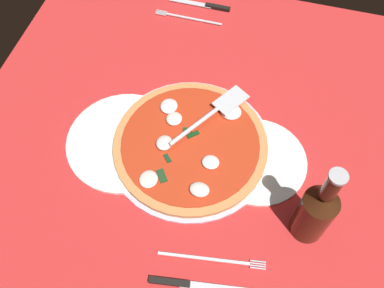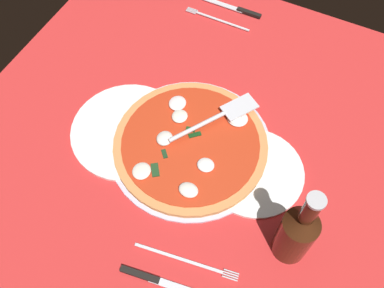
{
  "view_description": "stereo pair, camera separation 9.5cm",
  "coord_description": "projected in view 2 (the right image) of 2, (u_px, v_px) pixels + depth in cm",
  "views": [
    {
      "loc": [
        -13.38,
        49.4,
        83.38
      ],
      "look_at": [
        -0.38,
        2.13,
        1.93
      ],
      "focal_mm": 40.53,
      "sensor_mm": 36.0,
      "label": 1
    },
    {
      "loc": [
        -22.24,
        46.01,
        83.38
      ],
      "look_at": [
        -0.38,
        2.13,
        1.93
      ],
      "focal_mm": 40.53,
      "sensor_mm": 36.0,
      "label": 2
    }
  ],
  "objects": [
    {
      "name": "place_setting_far",
      "position": [
        173.0,
        272.0,
        0.82
      ],
      "size": [
        22.1,
        14.41,
        1.4
      ],
      "rotation": [
        0.0,
        0.0,
        3.29
      ],
      "color": "white",
      "rests_on": "ground_plane"
    },
    {
      "name": "beer_bottle",
      "position": [
        297.0,
        232.0,
        0.77
      ],
      "size": [
        6.72,
        6.72,
        23.28
      ],
      "color": "#3D1D0E",
      "rests_on": "ground_plane"
    },
    {
      "name": "dinner_plate_right",
      "position": [
        128.0,
        131.0,
        0.98
      ],
      "size": [
        25.99,
        25.99,
        1.0
      ],
      "primitive_type": "cylinder",
      "color": "white",
      "rests_on": "ground_plane"
    },
    {
      "name": "ground_plane",
      "position": [
        195.0,
        141.0,
        0.98
      ],
      "size": [
        103.77,
        103.77,
        0.8
      ],
      "primitive_type": "cube",
      "color": "red"
    },
    {
      "name": "dinner_plate_left",
      "position": [
        254.0,
        172.0,
        0.93
      ],
      "size": [
        21.46,
        21.46,
        1.0
      ],
      "primitive_type": "cylinder",
      "color": "white",
      "rests_on": "ground_plane"
    },
    {
      "name": "pizza_server",
      "position": [
        216.0,
        118.0,
        0.96
      ],
      "size": [
        14.22,
        20.03,
        1.0
      ],
      "rotation": [
        0.0,
        0.0,
        4.14
      ],
      "color": "silver",
      "rests_on": "pizza"
    },
    {
      "name": "pizza_pan",
      "position": [
        192.0,
        147.0,
        0.96
      ],
      "size": [
        36.16,
        36.16,
        0.83
      ],
      "primitive_type": "cylinder",
      "color": "silver",
      "rests_on": "ground_plane"
    },
    {
      "name": "pizza",
      "position": [
        192.0,
        144.0,
        0.95
      ],
      "size": [
        34.15,
        34.15,
        2.68
      ],
      "color": "#D4894C",
      "rests_on": "pizza_pan"
    },
    {
      "name": "place_setting_near",
      "position": [
        227.0,
        15.0,
        1.18
      ],
      "size": [
        21.19,
        13.25,
        1.4
      ],
      "rotation": [
        0.0,
        0.0,
        -0.0
      ],
      "color": "white",
      "rests_on": "ground_plane"
    },
    {
      "name": "checker_pattern",
      "position": [
        195.0,
        140.0,
        0.98
      ],
      "size": [
        103.77,
        103.77,
        0.1
      ],
      "color": "silver",
      "rests_on": "ground_plane"
    }
  ]
}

